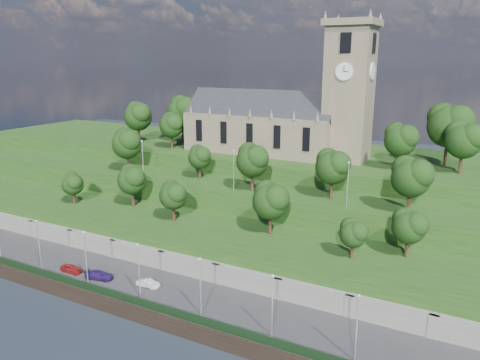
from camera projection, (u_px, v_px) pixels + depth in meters
The scene contains 17 objects.
ground at pixel (141, 323), 62.62m from camera, with size 320.00×320.00×0.00m, color #1B232B.
promenade at pixel (168, 296), 67.50m from camera, with size 160.00×12.00×2.00m, color #2D2D30.
quay_wall at pixel (140, 316), 62.30m from camera, with size 160.00×0.50×2.20m, color black.
fence at pixel (143, 303), 62.48m from camera, with size 160.00×0.10×1.20m, color black.
retaining_wall at pixel (190, 271), 72.22m from camera, with size 160.00×2.10×5.00m.
embankment_lower at pixel (211, 248), 76.99m from camera, with size 160.00×12.00×8.00m, color #1E3E14.
embankment_upper at pixel (242, 217), 85.89m from camera, with size 160.00×10.00×12.00m, color #1E3E14.
hilltop at pixel (286, 183), 103.45m from camera, with size 160.00×32.00×15.00m, color #1E3E14.
church at pixel (284, 118), 95.87m from camera, with size 38.60×12.35×27.60m.
trees_lower at pixel (219, 197), 74.49m from camera, with size 63.37×8.61×8.38m.
trees_upper at pixel (255, 158), 80.62m from camera, with size 60.95×8.05×8.92m.
trees_hilltop at pixel (290, 121), 95.12m from camera, with size 75.65×16.46×11.45m.
lamp_posts_promenade at pixel (139, 267), 63.98m from camera, with size 60.36×0.36×8.10m.
lamp_posts_upper at pixel (234, 167), 80.75m from camera, with size 40.36×0.36×7.17m.
car_left at pixel (71, 269), 72.66m from camera, with size 1.48×3.67×1.25m, color maroon.
car_middle at pixel (148, 283), 68.07m from camera, with size 1.24×3.54×1.17m, color #B4B4B9.
car_right at pixel (99, 275), 70.49m from camera, with size 1.77×4.35×1.26m, color #281855.
Camera 1 is at (37.87, -43.01, 34.35)m, focal length 35.00 mm.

